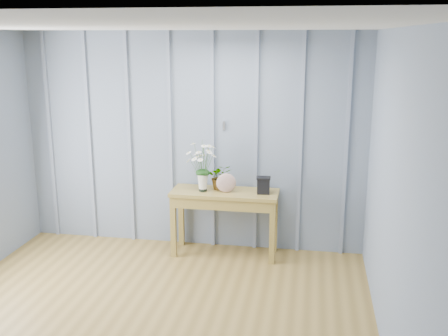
% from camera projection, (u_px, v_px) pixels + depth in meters
% --- Properties ---
extents(room_shell, '(4.00, 4.50, 2.50)m').
position_uv_depth(room_shell, '(155.00, 89.00, 4.60)').
color(room_shell, gray).
rests_on(room_shell, ground).
extents(sideboard, '(1.20, 0.45, 0.75)m').
position_uv_depth(sideboard, '(225.00, 201.00, 5.89)').
color(sideboard, olive).
rests_on(sideboard, ground).
extents(daisy_vase, '(0.39, 0.30, 0.56)m').
position_uv_depth(daisy_vase, '(203.00, 161.00, 5.77)').
color(daisy_vase, black).
rests_on(daisy_vase, sideboard).
extents(spider_plant, '(0.31, 0.29, 0.29)m').
position_uv_depth(spider_plant, '(220.00, 177.00, 5.91)').
color(spider_plant, '#0F340F').
rests_on(spider_plant, sideboard).
extents(felt_disc_vessel, '(0.23, 0.10, 0.22)m').
position_uv_depth(felt_disc_vessel, '(226.00, 183.00, 5.79)').
color(felt_disc_vessel, '#8A444A').
rests_on(felt_disc_vessel, sideboard).
extents(carved_box, '(0.16, 0.13, 0.19)m').
position_uv_depth(carved_box, '(263.00, 185.00, 5.75)').
color(carved_box, black).
rests_on(carved_box, sideboard).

